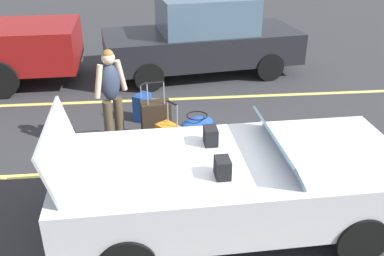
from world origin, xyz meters
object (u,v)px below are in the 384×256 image
duffel_bag (197,124)px  traveler_person (111,94)px  convertible_car (248,181)px  suitcase_large_black (156,123)px  suitcase_medium_bright (170,144)px  suitcase_small_carryon (142,107)px  parked_sedan_near (203,37)px

duffel_bag → traveler_person: bearing=-167.3°
duffel_bag → convertible_car: bearing=-81.9°
suitcase_large_black → suitcase_medium_bright: bearing=-170.9°
suitcase_large_black → suitcase_small_carryon: bearing=6.7°
suitcase_small_carryon → convertible_car: bearing=148.6°
convertible_car → suitcase_small_carryon: 3.40m
suitcase_medium_bright → suitcase_large_black: bearing=-109.7°
suitcase_medium_bright → traveler_person: traveler_person is taller
suitcase_large_black → suitcase_medium_bright: size_ratio=1.13×
traveler_person → suitcase_medium_bright: bearing=18.3°
convertible_car → traveler_person: 2.80m
suitcase_medium_bright → suitcase_small_carryon: bearing=-111.1°
suitcase_small_carryon → duffel_bag: size_ratio=1.04×
convertible_car → parked_sedan_near: bearing=86.6°
suitcase_large_black → duffel_bag: bearing=-75.8°
suitcase_large_black → suitcase_medium_bright: (0.19, -0.64, -0.06)m
suitcase_large_black → traveler_person: bearing=85.0°
convertible_car → parked_sedan_near: size_ratio=0.89×
convertible_car → parked_sedan_near: parked_sedan_near is taller
traveler_person → parked_sedan_near: parked_sedan_near is taller
suitcase_small_carryon → parked_sedan_near: parked_sedan_near is taller
suitcase_small_carryon → suitcase_medium_bright: bearing=141.1°
traveler_person → parked_sedan_near: 3.91m
duffel_bag → suitcase_medium_bright: bearing=-119.5°
suitcase_medium_bright → duffel_bag: suitcase_medium_bright is taller
suitcase_small_carryon → traveler_person: 1.26m
convertible_car → suitcase_medium_bright: bearing=117.5°
convertible_car → duffel_bag: (-0.35, 2.47, -0.43)m
suitcase_large_black → parked_sedan_near: (1.19, 3.40, 0.52)m
duffel_bag → parked_sedan_near: 3.23m
suitcase_medium_bright → parked_sedan_near: parked_sedan_near is taller
suitcase_small_carryon → duffel_bag: 1.16m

